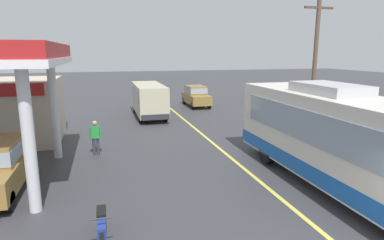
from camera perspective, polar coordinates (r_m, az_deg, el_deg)
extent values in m
plane|color=#38383D|center=(25.77, -2.62, 1.09)|extent=(120.00, 120.00, 0.00)
cube|color=#D8CC4C|center=(21.02, 0.37, -1.35)|extent=(0.16, 50.00, 0.01)
cube|color=silver|center=(12.26, 25.18, -3.09)|extent=(2.50, 11.00, 2.90)
cube|color=#1959B2|center=(12.56, 24.74, -7.95)|extent=(2.54, 11.04, 0.56)
cube|color=#8C9EAD|center=(11.38, 20.49, -1.45)|extent=(0.06, 9.35, 1.10)
cube|color=#8C9EAD|center=(13.01, 29.63, -0.67)|extent=(0.06, 9.35, 1.10)
cube|color=#B2B2B7|center=(12.74, 22.93, 5.10)|extent=(1.60, 2.80, 0.36)
cylinder|color=black|center=(14.64, 13.02, -5.55)|extent=(0.30, 1.00, 1.00)
cylinder|color=black|center=(15.77, 20.11, -4.72)|extent=(0.30, 1.00, 1.00)
cylinder|color=silver|center=(10.69, -26.74, -2.94)|extent=(0.36, 0.36, 4.60)
cylinder|color=silver|center=(15.91, -23.03, 1.86)|extent=(0.36, 0.36, 4.60)
cylinder|color=black|center=(11.65, -29.35, -12.34)|extent=(0.20, 0.64, 0.64)
cylinder|color=black|center=(14.38, -26.52, -7.58)|extent=(0.20, 0.64, 0.64)
cube|color=#BFB799|center=(24.64, -7.58, 3.78)|extent=(2.00, 6.00, 2.10)
cube|color=#8C9EAD|center=(24.59, -7.60, 4.70)|extent=(2.04, 5.10, 0.80)
cube|color=#2D2D33|center=(21.80, -6.43, 0.50)|extent=(1.90, 0.16, 0.36)
cylinder|color=black|center=(22.74, -9.02, 0.48)|extent=(0.22, 0.76, 0.76)
cylinder|color=black|center=(22.99, -4.66, 0.71)|extent=(0.22, 0.76, 0.76)
cylinder|color=black|center=(26.66, -9.98, 2.11)|extent=(0.22, 0.76, 0.76)
cylinder|color=black|center=(26.87, -6.24, 2.29)|extent=(0.22, 0.76, 0.76)
cylinder|color=black|center=(9.68, -15.47, -16.29)|extent=(0.10, 0.60, 0.60)
cube|color=navy|center=(9.05, -15.54, -16.93)|extent=(0.20, 1.30, 0.36)
cube|color=black|center=(9.08, -15.62, -15.27)|extent=(0.24, 0.60, 0.12)
cylinder|color=#2D2D33|center=(8.38, -15.70, -16.32)|extent=(0.55, 0.04, 0.04)
cylinder|color=#33333F|center=(16.09, -16.80, -4.50)|extent=(0.14, 0.14, 0.82)
cylinder|color=#33333F|center=(16.09, -16.16, -4.47)|extent=(0.14, 0.14, 0.82)
cube|color=#268C3F|center=(15.91, -16.63, -2.03)|extent=(0.36, 0.22, 0.60)
sphere|color=tan|center=(15.82, -16.72, -0.51)|extent=(0.22, 0.22, 0.22)
cylinder|color=#268C3F|center=(15.93, -17.44, -2.24)|extent=(0.09, 0.09, 0.58)
cylinder|color=#268C3F|center=(15.92, -15.79, -2.16)|extent=(0.09, 0.09, 0.58)
cube|color=olive|center=(29.31, 0.73, 3.83)|extent=(1.70, 4.20, 0.80)
cube|color=olive|center=(29.40, 0.63, 5.33)|extent=(1.50, 2.31, 0.70)
cube|color=#8C9EAD|center=(29.40, 0.63, 5.33)|extent=(1.53, 2.35, 0.49)
cylinder|color=black|center=(27.74, 0.09, 2.54)|extent=(0.20, 0.64, 0.64)
cylinder|color=black|center=(28.17, 3.04, 2.66)|extent=(0.20, 0.64, 0.64)
cylinder|color=black|center=(30.61, -1.39, 3.41)|extent=(0.20, 0.64, 0.64)
cylinder|color=black|center=(31.00, 1.30, 3.51)|extent=(0.20, 0.64, 0.64)
cylinder|color=brown|center=(20.24, 20.67, 8.57)|extent=(0.24, 0.24, 7.82)
cube|color=#4C3D33|center=(20.37, 21.37, 17.88)|extent=(1.80, 0.12, 0.12)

